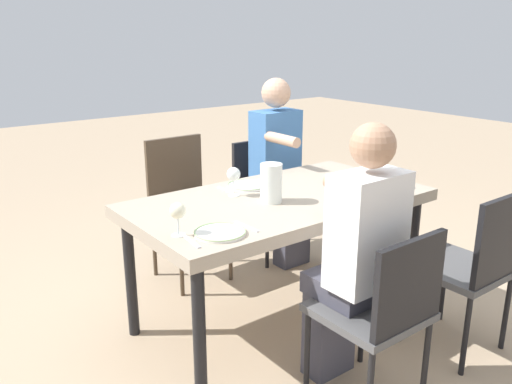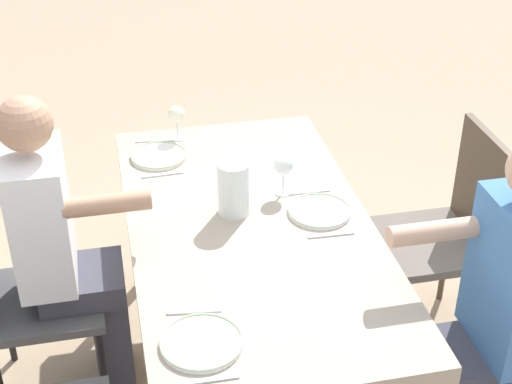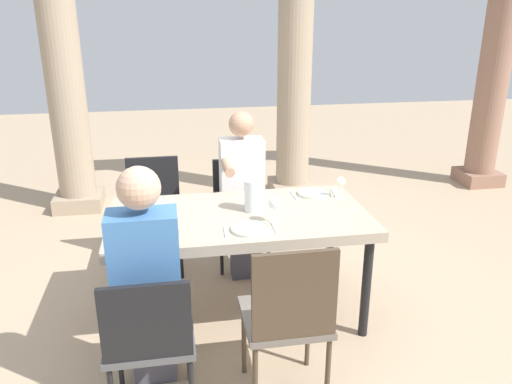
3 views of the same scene
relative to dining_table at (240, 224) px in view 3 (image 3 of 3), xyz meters
The scene contains 23 objects.
ground_plane 0.69m from the dining_table, ahead, with size 16.00×16.00×0.00m, color tan.
dining_table is the anchor object (origin of this frame).
chair_west_north 1.05m from the dining_table, 123.66° to the left, with size 0.44×0.44×0.90m.
chair_west_south 1.05m from the dining_table, 123.78° to the right, with size 0.44×0.44×0.86m.
chair_mid_north 0.89m from the dining_table, 81.74° to the left, with size 0.44×0.44×0.85m.
chair_mid_south 0.89m from the dining_table, 81.81° to the right, with size 0.44×0.44×0.96m.
diner_woman_green 0.69m from the dining_table, 79.84° to the left, with size 0.34×0.49×1.29m.
diner_man_white 0.89m from the dining_table, 129.99° to the right, with size 0.35×0.49×1.34m.
stone_column_near 2.82m from the dining_table, 121.20° to the left, with size 0.49×0.49×2.78m.
stone_column_centre 2.63m from the dining_table, 68.18° to the left, with size 0.48×0.48×2.95m.
stone_column_far 4.13m from the dining_table, 35.41° to the left, with size 0.46×0.46×3.10m.
plate_0 0.65m from the dining_table, 155.01° to the left, with size 0.25×0.25×0.02m.
fork_0 0.79m from the dining_table, 159.64° to the left, with size 0.02×0.17×0.01m, color silver.
spoon_0 0.52m from the dining_table, 147.93° to the left, with size 0.02×0.17×0.01m, color silver.
plate_1 0.28m from the dining_table, 84.14° to the right, with size 0.24×0.24×0.02m.
wine_glass_1 0.32m from the dining_table, 40.65° to the right, with size 0.08×0.08×0.16m.
fork_1 0.30m from the dining_table, 114.63° to the right, with size 0.02×0.17×0.01m, color silver.
spoon_1 0.33m from the dining_table, 56.42° to the right, with size 0.02×0.17×0.01m, color silver.
plate_2 0.65m from the dining_table, 25.45° to the left, with size 0.24×0.24×0.02m.
wine_glass_2 0.78m from the dining_table, 13.46° to the left, with size 0.07×0.07×0.16m.
fork_2 0.52m from the dining_table, 32.68° to the left, with size 0.02×0.17×0.01m, color silver.
spoon_2 0.78m from the dining_table, 20.71° to the left, with size 0.02×0.17×0.01m, color silver.
water_pitcher 0.20m from the dining_table, 24.90° to the left, with size 0.12×0.12×0.21m.
Camera 3 is at (-0.42, -3.01, 2.00)m, focal length 35.41 mm.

